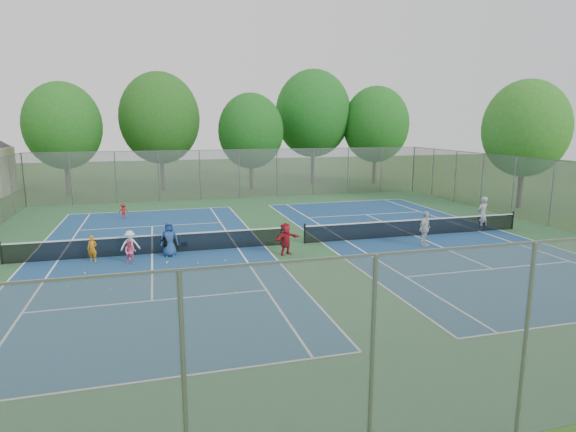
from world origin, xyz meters
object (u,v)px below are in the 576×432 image
object	(u,v)px
net_right	(415,228)
ball_crate	(184,244)
net_left	(152,245)
ball_hopper	(175,244)
instructor	(482,214)

from	to	relation	value
net_right	ball_crate	xyz separation A→B (m)	(-12.43, 1.10, -0.33)
net_left	ball_hopper	world-z (taller)	net_left
net_left	instructor	world-z (taller)	instructor
ball_crate	ball_hopper	distance (m)	0.69
ball_crate	ball_hopper	bearing A→B (deg)	-132.06
net_right	ball_hopper	world-z (taller)	net_right
net_left	ball_crate	bearing A→B (deg)	35.20
net_left	instructor	distance (m)	18.36
net_left	net_right	world-z (taller)	same
net_right	instructor	world-z (taller)	instructor
net_right	instructor	distance (m)	4.39
ball_crate	instructor	xyz separation A→B (m)	(16.79, -1.00, 0.87)
net_left	net_right	distance (m)	14.00
ball_hopper	instructor	distance (m)	17.26
net_right	instructor	xyz separation A→B (m)	(4.35, 0.10, 0.55)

